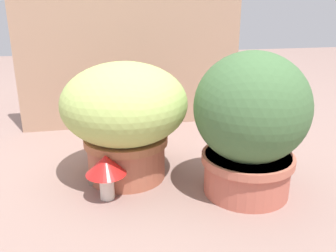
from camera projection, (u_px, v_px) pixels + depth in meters
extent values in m
plane|color=gray|center=(139.00, 175.00, 1.23)|extent=(6.00, 6.00, 0.00)
cube|color=tan|center=(131.00, 40.00, 1.60)|extent=(1.00, 0.03, 0.78)
cylinder|color=#AD5E45|center=(126.00, 156.00, 1.20)|extent=(0.25, 0.25, 0.14)
cylinder|color=#A86341|center=(126.00, 139.00, 1.18)|extent=(0.27, 0.27, 0.02)
ellipsoid|color=#A7BF62|center=(124.00, 103.00, 1.14)|extent=(0.40, 0.40, 0.26)
cylinder|color=#BD614F|center=(246.00, 173.00, 1.10)|extent=(0.26, 0.26, 0.12)
cylinder|color=#BD6751|center=(248.00, 158.00, 1.09)|extent=(0.28, 0.28, 0.02)
ellipsoid|color=#42683B|center=(252.00, 108.00, 1.03)|extent=(0.33, 0.33, 0.32)
ellipsoid|color=#84705D|center=(139.00, 136.00, 1.26)|extent=(0.30, 0.31, 0.22)
ellipsoid|color=tan|center=(153.00, 131.00, 1.35)|extent=(0.12, 0.12, 0.11)
sphere|color=#84705D|center=(155.00, 97.00, 1.32)|extent=(0.15, 0.15, 0.11)
cone|color=#84705D|center=(147.00, 80.00, 1.31)|extent=(0.05, 0.05, 0.04)
cone|color=#84705D|center=(162.00, 81.00, 1.28)|extent=(0.05, 0.05, 0.04)
cylinder|color=#84705D|center=(110.00, 170.00, 1.22)|extent=(0.15, 0.16, 0.07)
cylinder|color=silver|center=(107.00, 186.00, 1.07)|extent=(0.04, 0.04, 0.08)
cone|color=red|center=(106.00, 165.00, 1.05)|extent=(0.12, 0.12, 0.06)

